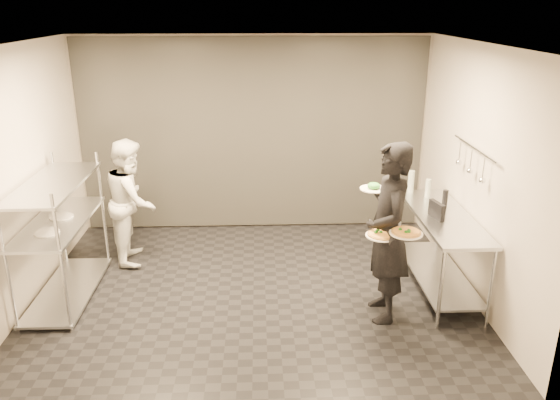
{
  "coord_description": "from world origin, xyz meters",
  "views": [
    {
      "loc": [
        0.09,
        -5.7,
        3.19
      ],
      "look_at": [
        0.32,
        0.07,
        1.1
      ],
      "focal_mm": 35.0,
      "sensor_mm": 36.0,
      "label": 1
    }
  ],
  "objects_px": {
    "salad_plate": "(374,187)",
    "bottle_dark": "(445,199)",
    "pass_rack": "(60,233)",
    "chef": "(132,201)",
    "bottle_clear": "(428,188)",
    "pizza_plate_near": "(381,235)",
    "prep_counter": "(441,238)",
    "waiter": "(388,233)",
    "pos_monitor": "(437,210)",
    "bottle_green": "(411,182)",
    "pizza_plate_far": "(406,232)"
  },
  "relations": [
    {
      "from": "bottle_green",
      "to": "bottle_clear",
      "type": "bearing_deg",
      "value": -47.72
    },
    {
      "from": "waiter",
      "to": "bottle_dark",
      "type": "bearing_deg",
      "value": 133.21
    },
    {
      "from": "chef",
      "to": "bottle_dark",
      "type": "height_order",
      "value": "chef"
    },
    {
      "from": "pass_rack",
      "to": "salad_plate",
      "type": "xyz_separation_m",
      "value": [
        3.45,
        -0.27,
        0.59
      ]
    },
    {
      "from": "chef",
      "to": "bottle_dark",
      "type": "distance_m",
      "value": 3.88
    },
    {
      "from": "pos_monitor",
      "to": "bottle_green",
      "type": "xyz_separation_m",
      "value": [
        -0.05,
        0.89,
        0.05
      ]
    },
    {
      "from": "salad_plate",
      "to": "pizza_plate_near",
      "type": "bearing_deg",
      "value": -90.11
    },
    {
      "from": "chef",
      "to": "bottle_clear",
      "type": "height_order",
      "value": "chef"
    },
    {
      "from": "chef",
      "to": "pizza_plate_far",
      "type": "height_order",
      "value": "chef"
    },
    {
      "from": "pass_rack",
      "to": "pos_monitor",
      "type": "distance_m",
      "value": 4.22
    },
    {
      "from": "waiter",
      "to": "chef",
      "type": "xyz_separation_m",
      "value": [
        -2.95,
        1.51,
        -0.15
      ]
    },
    {
      "from": "chef",
      "to": "bottle_clear",
      "type": "xyz_separation_m",
      "value": [
        3.72,
        -0.31,
        0.23
      ]
    },
    {
      "from": "pizza_plate_far",
      "to": "bottle_clear",
      "type": "relative_size",
      "value": 1.46
    },
    {
      "from": "prep_counter",
      "to": "pos_monitor",
      "type": "height_order",
      "value": "pos_monitor"
    },
    {
      "from": "pass_rack",
      "to": "pizza_plate_near",
      "type": "relative_size",
      "value": 5.04
    },
    {
      "from": "salad_plate",
      "to": "prep_counter",
      "type": "bearing_deg",
      "value": 17.19
    },
    {
      "from": "pizza_plate_near",
      "to": "pos_monitor",
      "type": "distance_m",
      "value": 1.01
    },
    {
      "from": "waiter",
      "to": "pizza_plate_far",
      "type": "bearing_deg",
      "value": 27.65
    },
    {
      "from": "prep_counter",
      "to": "pizza_plate_near",
      "type": "relative_size",
      "value": 5.67
    },
    {
      "from": "pos_monitor",
      "to": "bottle_dark",
      "type": "height_order",
      "value": "bottle_dark"
    },
    {
      "from": "bottle_green",
      "to": "bottle_clear",
      "type": "relative_size",
      "value": 1.24
    },
    {
      "from": "chef",
      "to": "pizza_plate_far",
      "type": "xyz_separation_m",
      "value": [
        3.07,
        -1.75,
        0.26
      ]
    },
    {
      "from": "pass_rack",
      "to": "bottle_clear",
      "type": "relative_size",
      "value": 7.07
    },
    {
      "from": "pass_rack",
      "to": "pizza_plate_far",
      "type": "distance_m",
      "value": 3.78
    },
    {
      "from": "salad_plate",
      "to": "bottle_dark",
      "type": "xyz_separation_m",
      "value": [
        0.96,
        0.5,
        -0.33
      ]
    },
    {
      "from": "chef",
      "to": "bottle_clear",
      "type": "distance_m",
      "value": 3.74
    },
    {
      "from": "bottle_dark",
      "to": "prep_counter",
      "type": "bearing_deg",
      "value": -109.16
    },
    {
      "from": "pass_rack",
      "to": "chef",
      "type": "relative_size",
      "value": 0.99
    },
    {
      "from": "salad_plate",
      "to": "bottle_green",
      "type": "bearing_deg",
      "value": 56.51
    },
    {
      "from": "pos_monitor",
      "to": "pizza_plate_far",
      "type": "bearing_deg",
      "value": -140.93
    },
    {
      "from": "pass_rack",
      "to": "pizza_plate_near",
      "type": "distance_m",
      "value": 3.54
    },
    {
      "from": "salad_plate",
      "to": "pos_monitor",
      "type": "distance_m",
      "value": 0.86
    },
    {
      "from": "pizza_plate_far",
      "to": "pos_monitor",
      "type": "relative_size",
      "value": 1.26
    },
    {
      "from": "waiter",
      "to": "pos_monitor",
      "type": "bearing_deg",
      "value": 126.43
    },
    {
      "from": "waiter",
      "to": "bottle_dark",
      "type": "distance_m",
      "value": 1.19
    },
    {
      "from": "prep_counter",
      "to": "bottle_green",
      "type": "distance_m",
      "value": 0.93
    },
    {
      "from": "waiter",
      "to": "pos_monitor",
      "type": "distance_m",
      "value": 0.83
    },
    {
      "from": "pizza_plate_near",
      "to": "pos_monitor",
      "type": "bearing_deg",
      "value": 40.97
    },
    {
      "from": "pass_rack",
      "to": "pizza_plate_far",
      "type": "height_order",
      "value": "pass_rack"
    },
    {
      "from": "salad_plate",
      "to": "bottle_clear",
      "type": "xyz_separation_m",
      "value": [
        0.88,
        0.89,
        -0.32
      ]
    },
    {
      "from": "pass_rack",
      "to": "bottle_clear",
      "type": "height_order",
      "value": "pass_rack"
    },
    {
      "from": "pizza_plate_near",
      "to": "pizza_plate_far",
      "type": "relative_size",
      "value": 0.96
    },
    {
      "from": "salad_plate",
      "to": "bottle_dark",
      "type": "bearing_deg",
      "value": 27.59
    },
    {
      "from": "waiter",
      "to": "bottle_green",
      "type": "relative_size",
      "value": 6.8
    },
    {
      "from": "salad_plate",
      "to": "bottle_green",
      "type": "height_order",
      "value": "salad_plate"
    },
    {
      "from": "chef",
      "to": "pos_monitor",
      "type": "distance_m",
      "value": 3.76
    },
    {
      "from": "prep_counter",
      "to": "waiter",
      "type": "relative_size",
      "value": 0.94
    },
    {
      "from": "waiter",
      "to": "bottle_dark",
      "type": "relative_size",
      "value": 8.88
    },
    {
      "from": "prep_counter",
      "to": "pos_monitor",
      "type": "distance_m",
      "value": 0.42
    },
    {
      "from": "chef",
      "to": "salad_plate",
      "type": "height_order",
      "value": "chef"
    }
  ]
}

